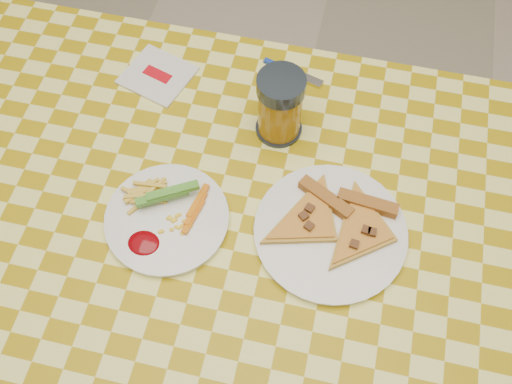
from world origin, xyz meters
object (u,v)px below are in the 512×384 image
plate_left (167,219)px  drink_glass (280,106)px  table (240,249)px  plate_right (330,232)px

plate_left → drink_glass: bearing=57.6°
plate_left → drink_glass: (0.15, 0.23, 0.06)m
table → plate_left: bearing=-177.0°
plate_left → drink_glass: size_ratio=1.47×
plate_right → drink_glass: size_ratio=1.80×
plate_right → drink_glass: drink_glass is taller
drink_glass → plate_right: bearing=-56.3°
plate_right → drink_glass: 0.24m
table → drink_glass: bearing=84.1°
drink_glass → plate_left: bearing=-122.4°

